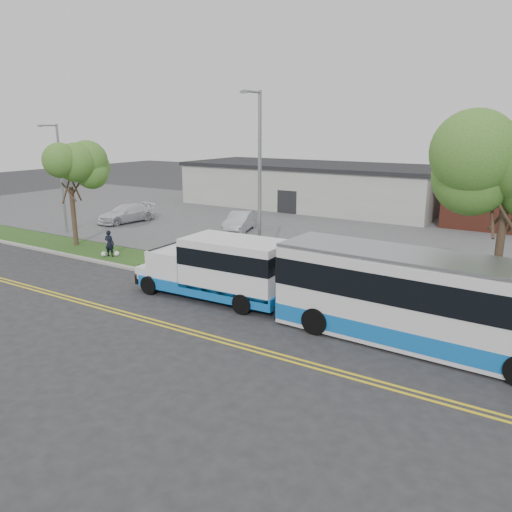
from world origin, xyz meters
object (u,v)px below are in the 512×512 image
Objects in this scene: shuttle_bus at (222,267)px; transit_bus at (441,304)px; tree_west at (69,170)px; parked_car_b at (126,213)px; streetlight_near at (259,183)px; parked_car_a at (240,221)px; pedestrian at (109,243)px; tree_east at (509,174)px; streetlight_far at (60,175)px.

transit_bus reaches higher than shuttle_bus.
tree_west reaches higher than parked_car_b.
streetlight_near reaches higher than shuttle_bus.
transit_bus is 2.79× the size of parked_car_a.
streetlight_near is at bearing 166.26° from pedestrian.
tree_east is at bearing -44.47° from parked_car_a.
streetlight_far is at bearing 161.18° from shuttle_bus.
parked_car_b is (0.67, 5.55, -3.64)m from streetlight_far.
streetlight_near is (-11.00, -0.27, -0.97)m from tree_east.
streetlight_near is 19.20m from streetlight_far.
tree_west is 6.13m from pedestrian.
pedestrian is (4.37, -0.92, -4.20)m from tree_west.
pedestrian is at bearing -177.60° from streetlight_near.
transit_bus is 22.32m from parked_car_a.
shuttle_bus is 1.56× the size of parked_car_b.
pedestrian is 0.33× the size of parked_car_b.
tree_east is 1.04× the size of streetlight_far.
shuttle_bus is (-0.25, -2.88, -3.64)m from streetlight_near.
shuttle_bus is (14.75, -3.35, -3.53)m from tree_west.
shuttle_bus is 0.63× the size of transit_bus.
parked_car_b is at bearing 164.81° from tree_east.
parked_car_a is at bearing 20.04° from parked_car_b.
pedestrian is at bearing -39.99° from parked_car_b.
streetlight_far is 1.78× the size of parked_car_a.
streetlight_near is at bearing -68.45° from parked_car_a.
streetlight_far reaches higher than parked_car_b.
transit_bus is at bearing -53.69° from parked_car_a.
transit_bus is 30.20m from parked_car_b.
parked_car_b is at bearing 155.81° from streetlight_near.
parked_car_a is (10.83, 7.63, -3.64)m from streetlight_far.
streetlight_near is 11.47m from pedestrian.
shuttle_bus is 1.76× the size of parked_car_a.
tree_west is 1.37× the size of parked_car_b.
tree_west reaches higher than shuttle_bus.
transit_bus is at bearing -11.34° from streetlight_far.
tree_east is 1.21× the size of tree_west.
transit_bus is at bearing 156.52° from pedestrian.
parked_car_a is at bearing 55.25° from tree_west.
parked_car_a is 10.37m from parked_car_b.
tree_east reaches higher than transit_bus.
tree_west is 12.73m from parked_car_a.
streetlight_far is 9.62m from pedestrian.
shuttle_bus is 9.92m from transit_bus.
streetlight_near is at bearing -178.58° from tree_east.
transit_bus is 2.48× the size of parked_car_b.
streetlight_near reaches higher than streetlight_far.
parked_car_a is at bearing 118.67° from shuttle_bus.
streetlight_near is 1.88× the size of parked_car_b.
tree_west is 1.54× the size of parked_car_a.
transit_bus is (9.92, -0.18, 0.15)m from shuttle_bus.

